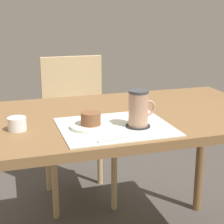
{
  "coord_description": "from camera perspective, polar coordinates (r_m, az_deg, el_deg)",
  "views": [
    {
      "loc": [
        -0.47,
        -1.47,
        1.21
      ],
      "look_at": [
        -0.05,
        -0.13,
        0.8
      ],
      "focal_mm": 60.0,
      "sensor_mm": 36.0,
      "label": 1
    }
  ],
  "objects": [
    {
      "name": "dining_table",
      "position": [
        1.64,
        0.35,
        -2.99
      ],
      "size": [
        1.38,
        0.74,
        0.75
      ],
      "color": "brown",
      "rests_on": "ground_plane"
    },
    {
      "name": "wooden_chair",
      "position": [
        2.36,
        -5.49,
        -1.72
      ],
      "size": [
        0.43,
        0.43,
        0.89
      ],
      "rotation": [
        0.0,
        0.0,
        3.11
      ],
      "color": "#D1B27F",
      "rests_on": "ground_plane"
    },
    {
      "name": "sugar_bowl",
      "position": [
        1.45,
        -14.26,
        -1.76
      ],
      "size": [
        0.07,
        0.07,
        0.05
      ],
      "primitive_type": "cylinder",
      "color": "white",
      "rests_on": "dining_table"
    },
    {
      "name": "pastry",
      "position": [
        1.42,
        -3.26,
        -1.0
      ],
      "size": [
        0.08,
        0.08,
        0.05
      ],
      "primitive_type": "cylinder",
      "color": "brown",
      "rests_on": "pastry_plate"
    },
    {
      "name": "coffee_coaster",
      "position": [
        1.44,
        3.97,
        -2.12
      ],
      "size": [
        0.1,
        0.1,
        0.0
      ],
      "primitive_type": "cylinder",
      "color": "#232328",
      "rests_on": "placemat"
    },
    {
      "name": "teaspoon",
      "position": [
        1.3,
        0.24,
        -4.01
      ],
      "size": [
        0.13,
        0.04,
        0.01
      ],
      "primitive_type": "cylinder",
      "rotation": [
        0.0,
        1.57,
        0.28
      ],
      "color": "silver",
      "rests_on": "placemat"
    },
    {
      "name": "coffee_mug",
      "position": [
        1.42,
        4.11,
        0.62
      ],
      "size": [
        0.11,
        0.08,
        0.14
      ],
      "color": "tan",
      "rests_on": "coffee_coaster"
    },
    {
      "name": "pastry_plate",
      "position": [
        1.43,
        -3.24,
        -2.15
      ],
      "size": [
        0.16,
        0.16,
        0.01
      ],
      "primitive_type": "cylinder",
      "color": "silver",
      "rests_on": "placemat"
    },
    {
      "name": "placemat",
      "position": [
        1.44,
        0.48,
        -2.25
      ],
      "size": [
        0.42,
        0.35,
        0.0
      ],
      "primitive_type": "cube",
      "color": "silver",
      "rests_on": "dining_table"
    }
  ]
}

